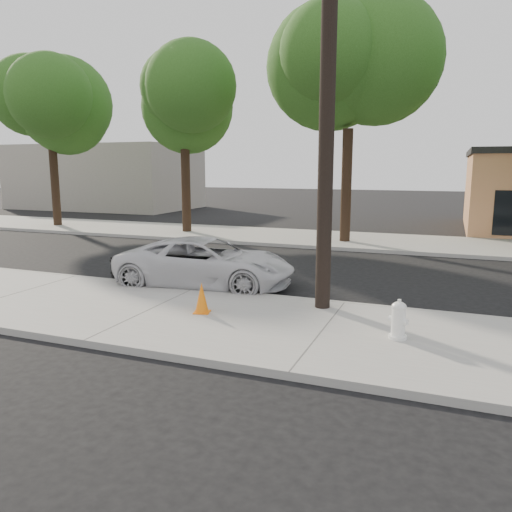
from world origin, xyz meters
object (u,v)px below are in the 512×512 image
(utility_pole, at_px, (327,102))
(traffic_cone, at_px, (202,298))
(police_cruiser, at_px, (206,263))
(fire_hydrant, at_px, (398,321))

(utility_pole, xyz_separation_m, traffic_cone, (-2.38, -1.40, -4.22))
(utility_pole, distance_m, traffic_cone, 5.04)
(police_cruiser, distance_m, traffic_cone, 3.04)
(police_cruiser, relative_size, traffic_cone, 7.35)
(utility_pole, bearing_deg, fire_hydrant, -40.55)
(utility_pole, relative_size, fire_hydrant, 12.68)
(utility_pole, xyz_separation_m, police_cruiser, (-3.67, 1.35, -4.01))
(police_cruiser, bearing_deg, traffic_cone, -161.26)
(fire_hydrant, xyz_separation_m, traffic_cone, (-4.21, 0.17, -0.02))
(traffic_cone, bearing_deg, police_cruiser, 115.19)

